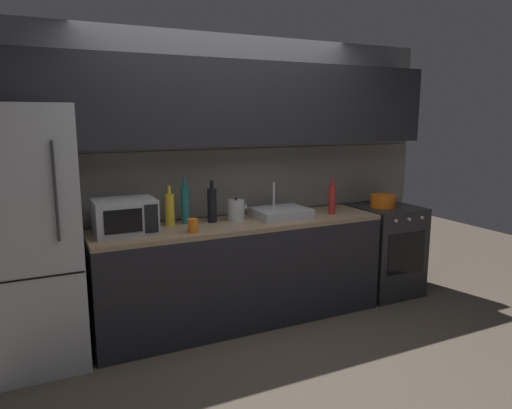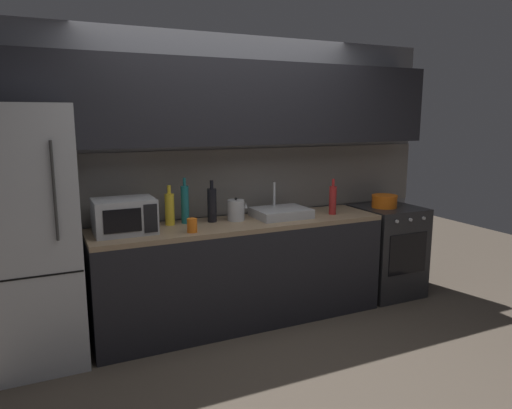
% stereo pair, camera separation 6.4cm
% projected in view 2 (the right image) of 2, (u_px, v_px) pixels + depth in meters
% --- Properties ---
extents(ground_plane, '(10.00, 10.00, 0.00)m').
position_uv_depth(ground_plane, '(291.00, 368.00, 3.41)').
color(ground_plane, '#4C4238').
extents(back_wall, '(4.28, 0.44, 2.50)m').
position_uv_depth(back_wall, '(227.00, 144.00, 4.20)').
color(back_wall, slate).
rests_on(back_wall, ground).
extents(counter_run, '(2.54, 0.60, 0.90)m').
position_uv_depth(counter_run, '(241.00, 272.00, 4.13)').
color(counter_run, black).
rests_on(counter_run, ground).
extents(refrigerator, '(0.68, 0.69, 1.88)m').
position_uv_depth(refrigerator, '(28.00, 238.00, 3.35)').
color(refrigerator, '#ADAFB5').
rests_on(refrigerator, ground).
extents(oven_range, '(0.60, 0.62, 0.90)m').
position_uv_depth(oven_range, '(387.00, 250.00, 4.80)').
color(oven_range, '#232326').
rests_on(oven_range, ground).
extents(microwave, '(0.46, 0.35, 0.27)m').
position_uv_depth(microwave, '(124.00, 216.00, 3.64)').
color(microwave, '#A8AAAF').
rests_on(microwave, counter_run).
extents(sink_basin, '(0.48, 0.38, 0.30)m').
position_uv_depth(sink_basin, '(281.00, 213.00, 4.24)').
color(sink_basin, '#ADAFB5').
rests_on(sink_basin, counter_run).
extents(kettle, '(0.18, 0.15, 0.20)m').
position_uv_depth(kettle, '(236.00, 210.00, 4.09)').
color(kettle, '#B7BABF').
rests_on(kettle, counter_run).
extents(wine_bottle_red, '(0.07, 0.07, 0.33)m').
position_uv_depth(wine_bottle_red, '(333.00, 200.00, 4.35)').
color(wine_bottle_red, '#A82323').
rests_on(wine_bottle_red, counter_run).
extents(wine_bottle_dark, '(0.08, 0.08, 0.36)m').
position_uv_depth(wine_bottle_dark, '(212.00, 205.00, 4.03)').
color(wine_bottle_dark, black).
rests_on(wine_bottle_dark, counter_run).
extents(wine_bottle_teal, '(0.07, 0.07, 0.39)m').
position_uv_depth(wine_bottle_teal, '(185.00, 204.00, 3.97)').
color(wine_bottle_teal, '#19666B').
rests_on(wine_bottle_teal, counter_run).
extents(wine_bottle_yellow, '(0.08, 0.08, 0.33)m').
position_uv_depth(wine_bottle_yellow, '(170.00, 209.00, 3.91)').
color(wine_bottle_yellow, gold).
rests_on(wine_bottle_yellow, counter_run).
extents(mug_orange, '(0.08, 0.08, 0.11)m').
position_uv_depth(mug_orange, '(192.00, 225.00, 3.68)').
color(mug_orange, orange).
rests_on(mug_orange, counter_run).
extents(cooking_pot, '(0.25, 0.25, 0.12)m').
position_uv_depth(cooking_pot, '(384.00, 201.00, 4.69)').
color(cooking_pot, orange).
rests_on(cooking_pot, oven_range).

